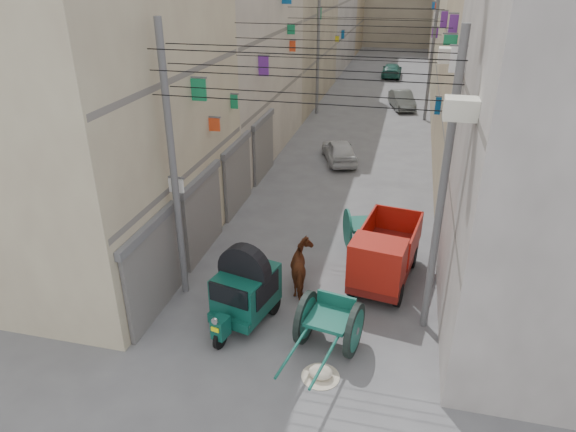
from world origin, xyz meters
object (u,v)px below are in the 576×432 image
(tonga_cart, at_px, (329,323))
(second_cart, at_px, (368,226))
(feed_sack, at_px, (321,372))
(mini_truck, at_px, (383,260))
(distant_car_green, at_px, (392,70))
(distant_car_grey, at_px, (402,100))
(horse, at_px, (303,268))
(distant_car_white, at_px, (339,151))
(auto_rickshaw, at_px, (245,288))

(tonga_cart, height_order, second_cart, tonga_cart)
(feed_sack, bearing_deg, mini_truck, 75.41)
(mini_truck, xyz_separation_m, distant_car_green, (-1.62, 34.59, -0.37))
(second_cart, height_order, distant_car_grey, second_cart)
(tonga_cart, bearing_deg, feed_sack, -79.59)
(horse, relative_size, distant_car_white, 0.49)
(auto_rickshaw, relative_size, second_cart, 1.38)
(tonga_cart, height_order, distant_car_white, tonga_cart)
(mini_truck, bearing_deg, second_cart, 113.29)
(distant_car_white, relative_size, distant_car_green, 0.85)
(horse, bearing_deg, second_cart, -133.72)
(distant_car_grey, bearing_deg, feed_sack, -106.34)
(distant_car_green, bearing_deg, distant_car_white, 87.05)
(distant_car_grey, bearing_deg, second_cart, -105.69)
(auto_rickshaw, xyz_separation_m, mini_truck, (3.59, 2.58, -0.11))
(distant_car_grey, bearing_deg, distant_car_white, -117.20)
(second_cart, xyz_separation_m, distant_car_white, (-2.29, 8.48, -0.15))
(distant_car_white, bearing_deg, mini_truck, 85.96)
(auto_rickshaw, height_order, tonga_cart, auto_rickshaw)
(second_cart, xyz_separation_m, distant_car_green, (-0.94, 31.94, -0.15))
(mini_truck, relative_size, distant_car_white, 1.09)
(horse, relative_size, distant_car_grey, 0.47)
(feed_sack, xyz_separation_m, horse, (-1.23, 3.70, 0.57))
(tonga_cart, relative_size, second_cart, 1.73)
(tonga_cart, height_order, horse, horse)
(tonga_cart, xyz_separation_m, second_cart, (0.45, 5.79, -0.00))
(feed_sack, height_order, distant_car_white, distant_car_white)
(auto_rickshaw, bearing_deg, distant_car_white, 100.57)
(distant_car_white, bearing_deg, horse, 74.00)
(auto_rickshaw, xyz_separation_m, distant_car_green, (1.97, 37.17, -0.48))
(distant_car_white, bearing_deg, tonga_cart, 78.37)
(mini_truck, bearing_deg, distant_car_grey, 99.60)
(distant_car_white, height_order, distant_car_grey, distant_car_grey)
(horse, bearing_deg, auto_rickshaw, 41.08)
(feed_sack, height_order, distant_car_green, distant_car_green)
(horse, distance_m, distant_car_white, 11.78)
(auto_rickshaw, xyz_separation_m, distant_car_white, (0.63, 13.72, -0.48))
(auto_rickshaw, xyz_separation_m, distant_car_grey, (3.32, 25.72, -0.47))
(distant_car_green, bearing_deg, second_cart, 92.02)
(tonga_cart, relative_size, distant_car_grey, 0.91)
(tonga_cart, distance_m, second_cart, 5.81)
(feed_sack, bearing_deg, second_cart, 86.32)
(horse, bearing_deg, distant_car_green, -107.80)
(mini_truck, height_order, distant_car_grey, mini_truck)
(second_cart, distance_m, feed_sack, 7.02)
(tonga_cart, bearing_deg, distant_car_grey, 98.48)
(distant_car_white, relative_size, distant_car_grey, 0.95)
(mini_truck, distance_m, distant_car_grey, 23.14)
(tonga_cart, bearing_deg, auto_rickshaw, 177.58)
(auto_rickshaw, height_order, feed_sack, auto_rickshaw)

